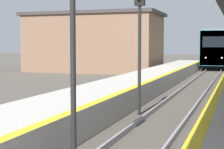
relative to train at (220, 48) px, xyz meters
The scene contains 4 objects.
train is the anchor object (origin of this frame).
signal_near 40.82m from the train, 91.34° to the right, with size 0.36×0.31×4.89m.
signal_mid 34.76m from the train, 91.81° to the right, with size 0.36×0.31×4.89m.
station_building 17.84m from the train, 128.44° to the right, with size 13.05×6.85×5.65m.
Camera 1 is at (2.37, -2.27, 2.58)m, focal length 60.00 mm.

